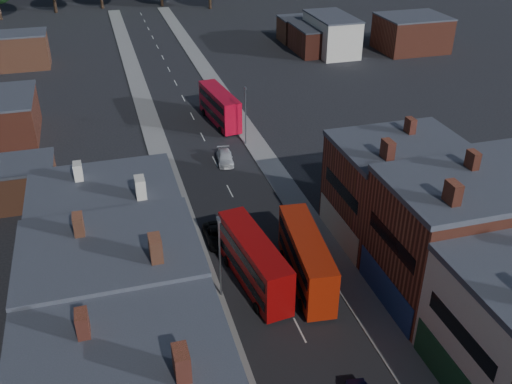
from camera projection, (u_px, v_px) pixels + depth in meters
pavement_west at (172, 190)px, 66.82m from camera, size 3.00×200.00×0.12m
pavement_east at (277, 176)px, 69.95m from camera, size 3.00×200.00×0.12m
lamp_post_2 at (220, 253)px, 48.15m from camera, size 0.25×0.70×8.12m
lamp_post_3 at (246, 112)px, 75.67m from camera, size 0.25×0.70×8.12m
bus_0 at (254, 261)px, 50.58m from camera, size 3.97×11.49×4.86m
bus_1 at (306, 258)px, 50.90m from camera, size 3.75×11.57×4.91m
bus_2 at (220, 106)px, 83.17m from camera, size 3.92×11.55×4.89m
car_2 at (217, 236)px, 57.49m from camera, size 2.28×4.95×1.38m
car_3 at (225, 158)px, 72.91m from camera, size 2.50×4.90×1.36m
ped_1 at (219, 381)px, 40.81m from camera, size 1.00×0.80×1.81m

